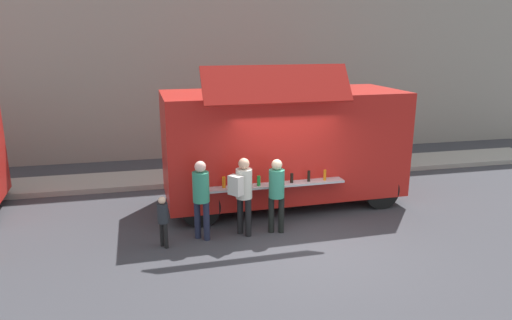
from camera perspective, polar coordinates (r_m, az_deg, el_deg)
The scene contains 9 objects.
ground_plane at distance 9.95m, azimuth 5.91°, elevation -10.16°, with size 60.00×60.00×0.00m, color #38383D.
curb_strip at distance 14.23m, azimuth -15.50°, elevation -2.48°, with size 28.00×1.60×0.15m, color #9E998E.
building_behind at distance 17.50m, azimuth -12.66°, elevation 14.45°, with size 32.00×2.40×8.31m, color gray.
food_truck_main at distance 11.76m, azimuth 3.40°, elevation 2.06°, with size 6.03×3.03×3.64m.
trash_bin at distance 15.78m, azimuth 16.09°, elevation 0.52°, with size 0.60×0.60×0.86m, color #2D5F3A.
customer_front_ordering at distance 10.05m, azimuth 2.56°, elevation -3.66°, with size 0.35×0.34×1.68m.
customer_mid_with_backpack at distance 9.87m, azimuth -1.65°, elevation -3.61°, with size 0.55×0.52×1.74m.
customer_rear_waiting at distance 9.77m, azimuth -6.82°, elevation -4.10°, with size 0.35×0.35×1.74m.
child_near_queue at distance 9.65m, azimuth -11.45°, elevation -6.95°, with size 0.22×0.22×1.10m.
Camera 1 is at (-3.02, -8.49, 4.22)m, focal length 32.31 mm.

